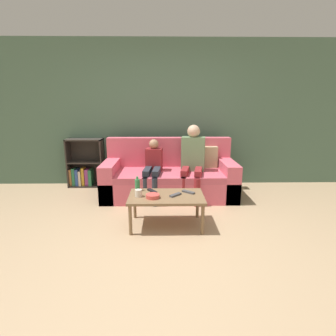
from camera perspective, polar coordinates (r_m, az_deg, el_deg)
The scene contains 13 objects.
ground_plane at distance 2.95m, azimuth -1.31°, elevation -16.31°, with size 22.00×22.00×0.00m, color tan.
wall_back at distance 4.88m, azimuth -1.22°, elevation 11.60°, with size 12.00×0.06×2.60m.
couch at distance 4.34m, azimuth 0.37°, elevation -2.10°, with size 2.11×0.92×0.92m.
bookshelf at distance 5.07m, azimuth -17.64°, elevation 0.13°, with size 0.64×0.28×0.88m.
coffee_table at distance 3.22m, azimuth -0.37°, elevation -6.68°, with size 0.91×0.56×0.40m.
person_adult at distance 4.18m, azimuth 5.40°, elevation 2.47°, with size 0.44×0.68×1.16m.
person_child at distance 4.14m, azimuth -3.29°, elevation 0.47°, with size 0.31×0.65×0.93m.
cup_near at distance 3.18m, azimuth -6.45°, elevation -5.45°, with size 0.08×0.08×0.09m.
tv_remote_0 at distance 3.34m, azimuth -3.48°, elevation -5.00°, with size 0.13×0.17×0.02m.
tv_remote_1 at distance 3.20m, azimuth 1.63°, elevation -5.87°, with size 0.15×0.15×0.02m.
tv_remote_2 at distance 3.31m, azimuth 4.47°, elevation -5.24°, with size 0.16×0.15×0.02m.
snack_bowl at distance 3.13m, azimuth -3.34°, elevation -6.12°, with size 0.16×0.16×0.05m.
bottle at distance 3.39m, azimuth -6.68°, elevation -3.62°, with size 0.06×0.06×0.19m.
Camera 1 is at (0.02, -2.56, 1.47)m, focal length 28.00 mm.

